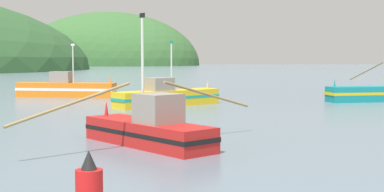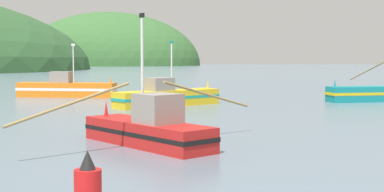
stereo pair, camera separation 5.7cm
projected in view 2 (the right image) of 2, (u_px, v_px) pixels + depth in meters
name	position (u px, v px, depth m)	size (l,w,h in m)	color
hill_far_center	(109.00, 65.00, 263.81)	(89.93, 71.94, 52.27)	#386633
fishing_boat_red	(149.00, 129.00, 23.36)	(9.13, 9.19, 5.80)	red
fishing_boat_orange	(66.00, 89.00, 51.97)	(9.92, 2.55, 5.19)	orange
fishing_boat_yellow	(167.00, 96.00, 42.58)	(8.14, 7.87, 5.18)	gold
channel_buoy	(88.00, 185.00, 13.64)	(0.71, 0.71, 1.51)	red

